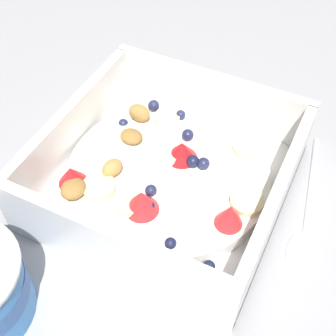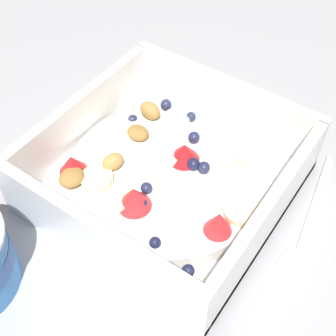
% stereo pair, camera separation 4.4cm
% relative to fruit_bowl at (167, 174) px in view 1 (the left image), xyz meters
% --- Properties ---
extents(ground_plane, '(2.40, 2.40, 0.00)m').
position_rel_fruit_bowl_xyz_m(ground_plane, '(-0.02, -0.00, -0.02)').
color(ground_plane, '#9E9EA3').
extents(fruit_bowl, '(0.22, 0.22, 0.07)m').
position_rel_fruit_bowl_xyz_m(fruit_bowl, '(0.00, 0.00, 0.00)').
color(fruit_bowl, white).
rests_on(fruit_bowl, ground).
extents(spoon, '(0.05, 0.17, 0.01)m').
position_rel_fruit_bowl_xyz_m(spoon, '(-0.14, -0.01, -0.02)').
color(spoon, silver).
rests_on(spoon, ground).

